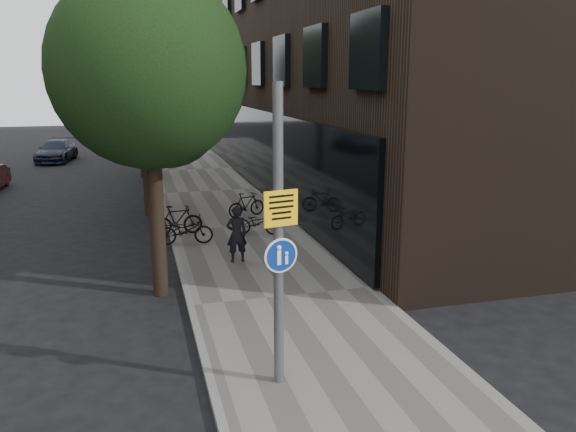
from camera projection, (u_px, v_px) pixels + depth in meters
name	position (u px, v px, depth m)	size (l,w,h in m)	color
ground	(321.00, 370.00, 10.11)	(120.00, 120.00, 0.00)	black
sidewalk	(237.00, 228.00, 19.54)	(4.50, 60.00, 0.12)	slate
curb_edge	(171.00, 232.00, 18.96)	(0.15, 60.00, 0.13)	slate
building_right_dark_brick	(343.00, 6.00, 30.78)	(12.00, 40.00, 18.00)	black
street_tree_near	(152.00, 79.00, 12.61)	(4.40, 4.40, 7.50)	black
street_tree_mid	(144.00, 79.00, 20.57)	(5.00, 5.00, 7.80)	black
street_tree_far	(140.00, 79.00, 29.01)	(5.00, 5.00, 7.80)	black
signpost	(278.00, 239.00, 8.92)	(0.57, 0.16, 4.95)	#595B5E
pedestrian	(237.00, 234.00, 15.54)	(0.58, 0.38, 1.60)	black
parked_bike_facade_near	(258.00, 223.00, 18.42)	(0.53, 1.52, 0.80)	black
parked_bike_facade_far	(246.00, 205.00, 20.80)	(0.43, 1.51, 0.91)	black
parked_bike_curb_near	(185.00, 230.00, 17.30)	(0.59, 1.70, 0.89)	black
parked_bike_curb_far	(177.00, 220.00, 18.36)	(0.46, 1.63, 0.98)	black
parked_car_far	(57.00, 151.00, 35.75)	(1.88, 4.63, 1.34)	#1D2234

